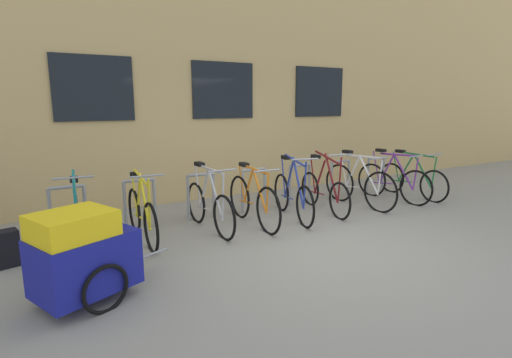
% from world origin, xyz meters
% --- Properties ---
extents(ground_plane, '(42.00, 42.00, 0.00)m').
position_xyz_m(ground_plane, '(0.00, 0.00, 0.00)').
color(ground_plane, gray).
extents(storefront_building, '(28.00, 7.23, 5.69)m').
position_xyz_m(storefront_building, '(0.00, 6.79, 2.84)').
color(storefront_building, tan).
rests_on(storefront_building, ground).
extents(bike_rack, '(6.50, 0.05, 0.79)m').
position_xyz_m(bike_rack, '(-0.02, 1.90, 0.47)').
color(bike_rack, gray).
rests_on(bike_rack, ground).
extents(bicycle_blue, '(0.53, 1.70, 1.10)m').
position_xyz_m(bicycle_blue, '(0.35, 1.24, 0.39)').
color(bicycle_blue, black).
rests_on(bicycle_blue, ground).
extents(bicycle_yellow, '(0.44, 1.64, 1.03)m').
position_xyz_m(bicycle_yellow, '(-2.13, 1.34, 0.37)').
color(bicycle_yellow, black).
rests_on(bicycle_yellow, ground).
extents(bicycle_purple, '(0.44, 1.70, 1.02)m').
position_xyz_m(bicycle_purple, '(2.80, 1.27, 0.38)').
color(bicycle_purple, black).
rests_on(bicycle_purple, ground).
extents(bicycle_silver, '(0.44, 1.67, 1.03)m').
position_xyz_m(bicycle_silver, '(-1.12, 1.32, 0.38)').
color(bicycle_silver, black).
rests_on(bicycle_silver, ground).
extents(bicycle_maroon, '(0.44, 1.66, 1.11)m').
position_xyz_m(bicycle_maroon, '(1.08, 1.30, 0.37)').
color(bicycle_maroon, black).
rests_on(bicycle_maroon, ground).
extents(bicycle_orange, '(0.44, 1.72, 0.98)m').
position_xyz_m(bicycle_orange, '(-0.41, 1.23, 0.39)').
color(bicycle_orange, black).
rests_on(bicycle_orange, ground).
extents(bicycle_green, '(0.44, 1.70, 0.96)m').
position_xyz_m(bicycle_green, '(3.37, 1.28, 0.37)').
color(bicycle_green, black).
rests_on(bicycle_green, ground).
extents(bicycle_white, '(0.44, 1.76, 1.05)m').
position_xyz_m(bicycle_white, '(1.89, 1.27, 0.40)').
color(bicycle_white, black).
rests_on(bicycle_white, ground).
extents(bicycle_teal, '(0.44, 1.65, 1.10)m').
position_xyz_m(bicycle_teal, '(-2.96, 1.28, 0.38)').
color(bicycle_teal, black).
rests_on(bicycle_teal, ground).
extents(bike_trailer, '(1.46, 0.91, 0.94)m').
position_xyz_m(bike_trailer, '(-3.04, -0.14, 0.48)').
color(bike_trailer, navy).
rests_on(bike_trailer, ground).
extents(backpack, '(0.32, 0.26, 0.44)m').
position_xyz_m(backpack, '(-3.76, 1.23, 0.22)').
color(backpack, black).
rests_on(backpack, ground).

